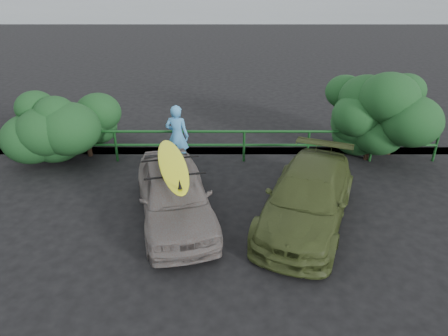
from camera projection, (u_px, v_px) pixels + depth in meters
The scene contains 10 objects.
ground at pixel (206, 266), 8.20m from camera, with size 80.00×80.00×0.00m, color black.
ocean at pixel (222, 8), 61.86m from camera, with size 200.00×200.00×0.00m, color #536166.
guardrail at pixel (212, 146), 12.44m from camera, with size 14.00×0.08×1.04m, color #134218, non-canonical shape.
shrub_left at pixel (60, 126), 12.57m from camera, with size 3.20×2.40×2.03m, color #18411C, non-canonical shape.
shrub_right at pixel (371, 117), 12.54m from camera, with size 3.20×2.40×2.57m, color #18411C, non-canonical shape.
sedan at pixel (174, 194), 9.44m from camera, with size 1.64×4.07×1.39m, color #645C59.
olive_vehicle at pixel (308, 197), 9.39m from camera, with size 1.81×4.46×1.30m, color #36421D.
man at pixel (177, 136), 11.98m from camera, with size 0.70×0.46×1.93m, color #438EC9.
roof_rack at pixel (173, 167), 9.12m from camera, with size 1.37×0.96×0.05m, color black, non-canonical shape.
surfboard at pixel (173, 164), 9.09m from camera, with size 0.61×2.95×0.09m, color yellow.
Camera 1 is at (0.38, -6.43, 5.46)m, focal length 32.00 mm.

